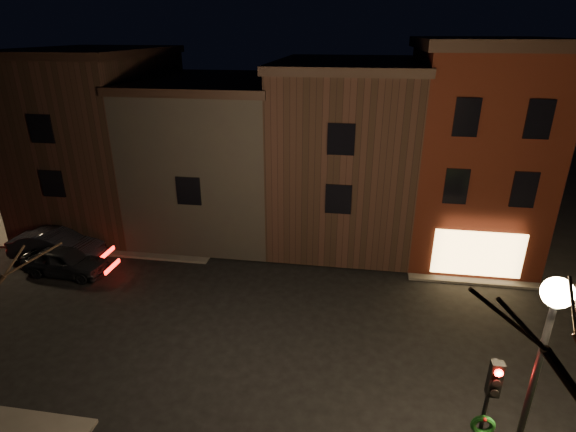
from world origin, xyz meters
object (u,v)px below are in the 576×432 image
object	(u,v)px
traffic_signal	(487,407)
parked_car_b	(57,246)
street_lamp_near	(545,340)
parked_car_a	(65,261)

from	to	relation	value
traffic_signal	parked_car_b	xyz separation A→B (m)	(-18.18, 9.79, -2.03)
street_lamp_near	parked_car_b	bearing A→B (deg)	151.30
traffic_signal	parked_car_a	size ratio (longest dim) A/B	1.00
parked_car_a	parked_car_b	xyz separation A→B (m)	(-1.27, 1.26, 0.09)
parked_car_b	traffic_signal	bearing A→B (deg)	-116.31
street_lamp_near	traffic_signal	xyz separation A→B (m)	(-0.60, 0.49, -2.37)
street_lamp_near	traffic_signal	distance (m)	2.49
parked_car_a	parked_car_b	world-z (taller)	parked_car_b
street_lamp_near	parked_car_b	size ratio (longest dim) A/B	1.37
traffic_signal	parked_car_b	distance (m)	20.75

